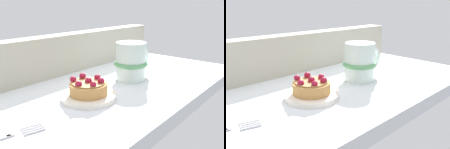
% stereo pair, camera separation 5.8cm
% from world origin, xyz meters
% --- Properties ---
extents(ground_plane, '(0.89, 0.41, 0.03)m').
position_xyz_m(ground_plane, '(0.00, 0.00, -0.02)').
color(ground_plane, silver).
extents(window_rail_back, '(0.87, 0.06, 0.11)m').
position_xyz_m(window_rail_back, '(0.00, 0.18, 0.06)').
color(window_rail_back, '#B2AD99').
rests_on(window_rail_back, ground_plane).
extents(dessert_plate, '(0.12, 0.12, 0.01)m').
position_xyz_m(dessert_plate, '(-0.06, -0.03, 0.01)').
color(dessert_plate, silver).
rests_on(dessert_plate, ground_plane).
extents(raspberry_tart, '(0.08, 0.08, 0.04)m').
position_xyz_m(raspberry_tart, '(-0.06, -0.03, 0.03)').
color(raspberry_tart, '#B77F42').
rests_on(raspberry_tart, dessert_plate).
extents(coffee_mug, '(0.13, 0.09, 0.10)m').
position_xyz_m(coffee_mug, '(0.12, -0.02, 0.05)').
color(coffee_mug, silver).
rests_on(coffee_mug, ground_plane).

